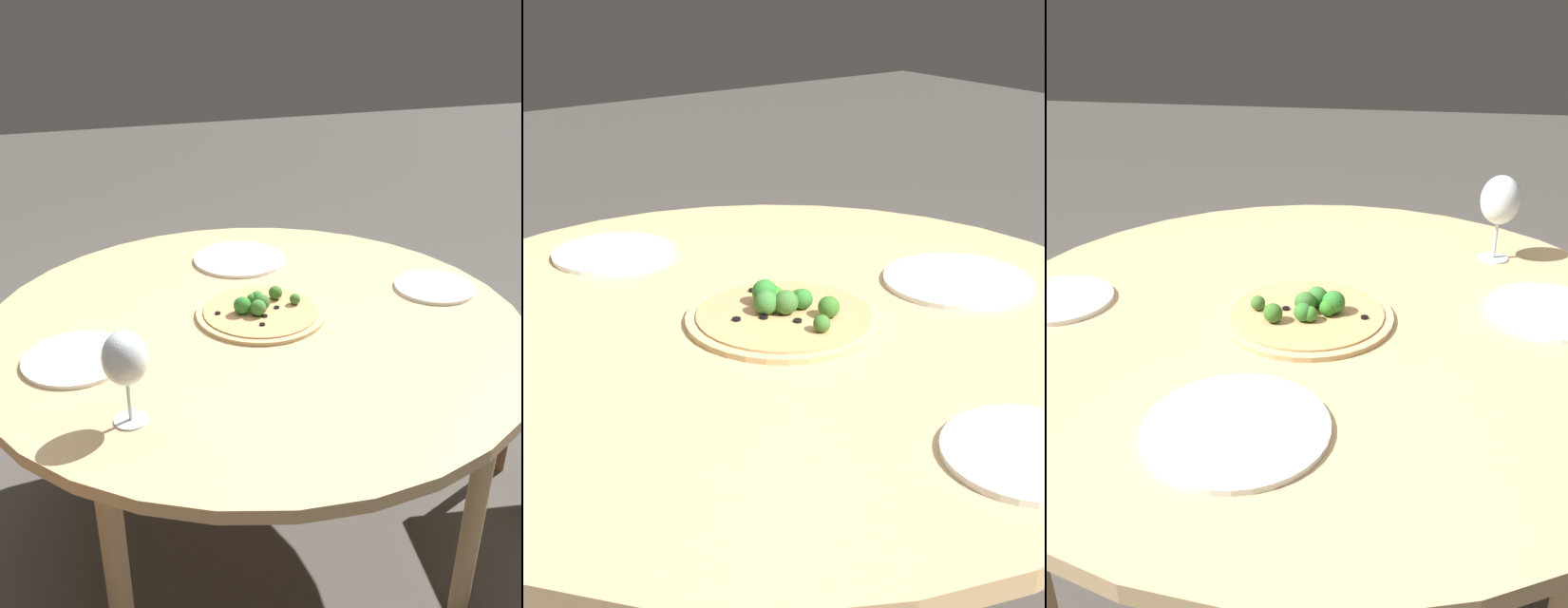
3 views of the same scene
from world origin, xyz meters
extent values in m
cylinder|color=tan|center=(0.00, 0.00, 0.70)|extent=(1.34, 1.34, 0.03)
cylinder|color=tan|center=(-0.42, -0.42, 0.34)|extent=(0.05, 0.05, 0.68)
cylinder|color=tan|center=(-0.02, 0.02, 0.72)|extent=(0.32, 0.32, 0.01)
cylinder|color=tan|center=(-0.02, 0.02, 0.72)|extent=(0.29, 0.29, 0.00)
sphere|color=#386E26|center=(-0.07, 0.08, 0.74)|extent=(0.04, 0.04, 0.04)
sphere|color=#3E712E|center=(-0.02, 0.02, 0.75)|extent=(0.04, 0.04, 0.04)
sphere|color=#307C2D|center=(-0.01, -0.03, 0.75)|extent=(0.04, 0.04, 0.04)
sphere|color=#337C22|center=(-0.03, -0.02, 0.74)|extent=(0.03, 0.03, 0.03)
sphere|color=#3E852C|center=(-0.05, 0.01, 0.74)|extent=(0.03, 0.03, 0.03)
sphere|color=#34792C|center=(-0.05, 0.02, 0.74)|extent=(0.03, 0.03, 0.03)
sphere|color=#3D6E2B|center=(-0.02, 0.11, 0.74)|extent=(0.03, 0.03, 0.03)
sphere|color=#3A7832|center=(0.01, 0.01, 0.75)|extent=(0.04, 0.04, 0.04)
cylinder|color=black|center=(0.06, 0.00, 0.73)|extent=(0.01, 0.01, 0.00)
cylinder|color=black|center=(0.02, 0.02, 0.73)|extent=(0.01, 0.01, 0.00)
cylinder|color=black|center=(-0.03, -0.09, 0.73)|extent=(0.01, 0.01, 0.00)
cylinder|color=black|center=(-0.01, 0.06, 0.73)|extent=(0.01, 0.01, 0.00)
cylinder|color=black|center=(0.01, 0.00, 0.73)|extent=(0.01, 0.01, 0.00)
cylinder|color=white|center=(0.07, -0.43, 0.72)|extent=(0.24, 0.24, 0.01)
cylinder|color=white|center=(-0.38, 0.07, 0.72)|extent=(0.27, 0.27, 0.01)
cylinder|color=white|center=(-0.02, 0.52, 0.72)|extent=(0.22, 0.22, 0.01)
camera|label=1|loc=(1.43, -0.44, 1.48)|focal=40.00mm
camera|label=2|loc=(0.73, 1.05, 1.28)|focal=50.00mm
camera|label=3|loc=(-1.14, -0.15, 1.30)|focal=40.00mm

